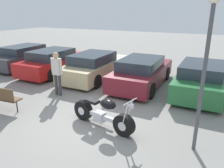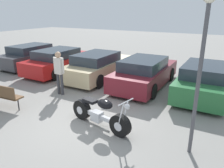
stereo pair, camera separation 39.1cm
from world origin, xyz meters
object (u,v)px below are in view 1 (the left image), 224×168
object	(u,v)px
parked_car_dark_grey	(26,56)
parked_car_green	(201,78)
lamp_post	(207,50)
motorcycle	(102,114)
parked_car_maroon	(142,72)
parked_car_champagne	(95,66)
person_standing	(57,70)
parked_car_red	(55,62)

from	to	relation	value
parked_car_dark_grey	parked_car_green	size ratio (longest dim) A/B	1.00
lamp_post	motorcycle	bearing A→B (deg)	-179.63
lamp_post	parked_car_green	bearing A→B (deg)	93.55
parked_car_maroon	parked_car_green	distance (m)	2.51
parked_car_maroon	parked_car_green	bearing A→B (deg)	3.99
motorcycle	parked_car_champagne	xyz separation A→B (m)	(-2.67, 4.17, 0.21)
parked_car_champagne	person_standing	size ratio (longest dim) A/B	2.45
parked_car_green	lamp_post	world-z (taller)	lamp_post
parked_car_dark_grey	person_standing	size ratio (longest dim) A/B	2.45
motorcycle	parked_car_green	world-z (taller)	parked_car_green
motorcycle	lamp_post	bearing A→B (deg)	0.37
parked_car_green	person_standing	xyz separation A→B (m)	(-5.16, -2.84, 0.44)
motorcycle	lamp_post	world-z (taller)	lamp_post
person_standing	lamp_post	bearing A→B (deg)	-14.94
parked_car_red	lamp_post	size ratio (longest dim) A/B	1.17
parked_car_dark_grey	parked_car_champagne	bearing A→B (deg)	-3.35
person_standing	parked_car_champagne	bearing A→B (deg)	86.85
parked_car_red	parked_car_maroon	xyz separation A→B (m)	(5.01, 0.04, 0.00)
parked_car_green	person_standing	distance (m)	5.91
parked_car_dark_grey	parked_car_maroon	world-z (taller)	same
parked_car_red	lamp_post	xyz separation A→B (m)	(7.79, -4.07, 1.88)
parked_car_green	parked_car_dark_grey	bearing A→B (deg)	179.05
parked_car_champagne	parked_car_green	bearing A→B (deg)	1.46
lamp_post	parked_car_champagne	bearing A→B (deg)	141.79
parked_car_red	motorcycle	bearing A→B (deg)	-38.29
motorcycle	parked_car_red	size ratio (longest dim) A/B	0.50
parked_car_champagne	parked_car_green	size ratio (longest dim) A/B	1.00
parked_car_dark_grey	lamp_post	distance (m)	11.37
parked_car_champagne	person_standing	world-z (taller)	person_standing
person_standing	parked_car_red	bearing A→B (deg)	131.99
motorcycle	person_standing	world-z (taller)	person_standing
parked_car_red	parked_car_green	size ratio (longest dim) A/B	1.00
parked_car_maroon	lamp_post	size ratio (longest dim) A/B	1.17
parked_car_red	parked_car_champagne	bearing A→B (deg)	2.02
parked_car_champagne	parked_car_green	xyz separation A→B (m)	(5.01, 0.13, 0.00)
parked_car_maroon	motorcycle	bearing A→B (deg)	-87.79
parked_car_red	parked_car_champagne	distance (m)	2.51
parked_car_champagne	parked_car_green	distance (m)	5.02
parked_car_red	parked_car_dark_grey	bearing A→B (deg)	171.33
parked_car_dark_grey	parked_car_green	bearing A→B (deg)	-0.95
parked_car_red	parked_car_maroon	distance (m)	5.01
parked_car_green	lamp_post	bearing A→B (deg)	-86.45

